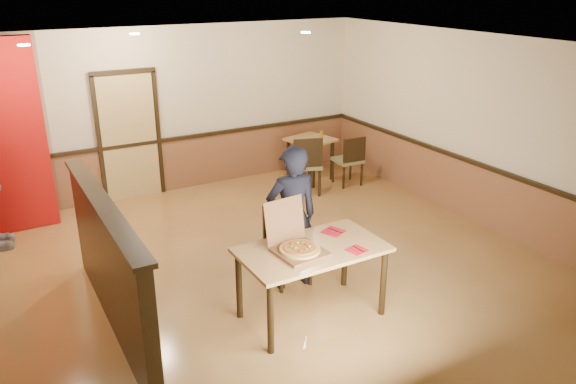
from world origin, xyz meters
name	(u,v)px	position (x,y,z in m)	size (l,w,h in m)	color
floor	(271,271)	(0.00, 0.00, 0.00)	(7.00, 7.00, 0.00)	#AB7C42
ceiling	(268,48)	(0.00, 0.00, 2.80)	(7.00, 7.00, 0.00)	black
wall_back	(174,111)	(0.00, 3.50, 1.40)	(7.00, 7.00, 0.00)	beige
wall_right	(478,131)	(3.50, 0.00, 1.40)	(7.00, 7.00, 0.00)	beige
wainscot_back	(178,164)	(0.00, 3.47, 0.45)	(7.00, 0.04, 0.90)	brown
chair_rail_back	(177,138)	(0.00, 3.45, 0.92)	(7.00, 0.06, 0.06)	black
wainscot_right	(470,191)	(3.47, 0.00, 0.45)	(0.04, 7.00, 0.90)	brown
chair_rail_right	(472,162)	(3.45, 0.00, 0.92)	(0.06, 7.00, 0.06)	black
back_door	(129,137)	(-0.80, 3.46, 1.05)	(0.90, 0.06, 2.10)	tan
booth_partition	(109,264)	(-2.00, -0.20, 0.74)	(0.20, 3.10, 1.44)	black
spot_a	(24,45)	(-2.30, 1.80, 2.78)	(0.14, 0.14, 0.02)	#F3EBAA
spot_b	(135,34)	(-0.80, 2.50, 2.78)	(0.14, 0.14, 0.02)	#F3EBAA
spot_c	(306,32)	(1.40, 1.50, 2.78)	(0.14, 0.14, 0.02)	#F3EBAA
main_table	(312,257)	(-0.07, -1.10, 0.72)	(1.56, 0.89, 0.84)	#B3864B
diner_chair	(286,240)	(0.08, -0.26, 0.53)	(0.49, 0.49, 0.97)	olive
side_chair_left	(306,163)	(1.80, 2.11, 0.57)	(0.65, 0.65, 1.04)	olive
side_chair_right	(350,159)	(2.72, 2.12, 0.50)	(0.48, 0.48, 0.92)	olive
side_table	(310,148)	(2.27, 2.73, 0.60)	(0.87, 0.87, 0.78)	#B3864B
diner	(292,218)	(0.08, -0.41, 0.88)	(0.65, 0.42, 1.77)	black
pizza_box	(297,246)	(-0.26, -1.10, 0.90)	(0.53, 0.61, 0.51)	brown
pizza	(300,249)	(-0.25, -1.15, 0.89)	(0.43, 0.43, 0.03)	#E2AC52
napkin_near	(357,250)	(0.31, -1.38, 0.84)	(0.23, 0.23, 0.01)	red
napkin_far	(333,232)	(0.35, -0.88, 0.84)	(0.29, 0.29, 0.01)	red
condiment	(322,135)	(2.42, 2.58, 0.86)	(0.06, 0.06, 0.16)	brown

